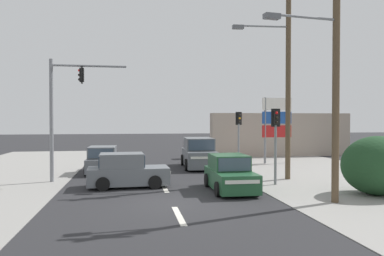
{
  "coord_description": "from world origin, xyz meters",
  "views": [
    {
      "loc": [
        -1.52,
        -13.68,
        3.03
      ],
      "look_at": [
        1.42,
        4.0,
        2.65
      ],
      "focal_mm": 35.0,
      "sensor_mm": 36.0,
      "label": 1
    }
  ],
  "objects_px": {
    "pedestal_signal_far_median": "(239,130)",
    "hatchback_oncoming_near": "(103,161)",
    "suv_receding_far": "(199,154)",
    "traffic_signal_mast": "(63,104)",
    "utility_pole_midground_right": "(286,66)",
    "utility_pole_foreground_right": "(333,66)",
    "hatchback_crossing_left": "(127,171)",
    "hatchback_oncoming_mid": "(230,174)",
    "shopping_plaza_sign": "(277,121)",
    "pedestal_signal_right_kerb": "(276,133)"
  },
  "relations": [
    {
      "from": "utility_pole_foreground_right",
      "to": "hatchback_oncoming_near",
      "type": "distance_m",
      "value": 13.6
    },
    {
      "from": "shopping_plaza_sign",
      "to": "hatchback_oncoming_near",
      "type": "relative_size",
      "value": 1.25
    },
    {
      "from": "utility_pole_midground_right",
      "to": "hatchback_oncoming_near",
      "type": "relative_size",
      "value": 2.92
    },
    {
      "from": "traffic_signal_mast",
      "to": "shopping_plaza_sign",
      "type": "xyz_separation_m",
      "value": [
        13.33,
        5.66,
        -0.85
      ]
    },
    {
      "from": "utility_pole_foreground_right",
      "to": "hatchback_oncoming_mid",
      "type": "distance_m",
      "value": 6.02
    },
    {
      "from": "utility_pole_foreground_right",
      "to": "pedestal_signal_right_kerb",
      "type": "distance_m",
      "value": 4.75
    },
    {
      "from": "traffic_signal_mast",
      "to": "pedestal_signal_right_kerb",
      "type": "xyz_separation_m",
      "value": [
        9.92,
        -2.57,
        -1.42
      ]
    },
    {
      "from": "pedestal_signal_right_kerb",
      "to": "hatchback_crossing_left",
      "type": "height_order",
      "value": "pedestal_signal_right_kerb"
    },
    {
      "from": "pedestal_signal_right_kerb",
      "to": "hatchback_oncoming_mid",
      "type": "distance_m",
      "value": 3.15
    },
    {
      "from": "shopping_plaza_sign",
      "to": "suv_receding_far",
      "type": "relative_size",
      "value": 0.99
    },
    {
      "from": "suv_receding_far",
      "to": "hatchback_oncoming_mid",
      "type": "relative_size",
      "value": 1.26
    },
    {
      "from": "suv_receding_far",
      "to": "hatchback_oncoming_near",
      "type": "height_order",
      "value": "suv_receding_far"
    },
    {
      "from": "utility_pole_midground_right",
      "to": "traffic_signal_mast",
      "type": "bearing_deg",
      "value": 174.24
    },
    {
      "from": "utility_pole_foreground_right",
      "to": "pedestal_signal_far_median",
      "type": "xyz_separation_m",
      "value": [
        -0.29,
        10.85,
        -2.56
      ]
    },
    {
      "from": "pedestal_signal_right_kerb",
      "to": "hatchback_crossing_left",
      "type": "xyz_separation_m",
      "value": [
        -6.84,
        0.64,
        -1.71
      ]
    },
    {
      "from": "utility_pole_midground_right",
      "to": "hatchback_crossing_left",
      "type": "distance_m",
      "value": 9.46
    },
    {
      "from": "suv_receding_far",
      "to": "hatchback_crossing_left",
      "type": "relative_size",
      "value": 1.25
    },
    {
      "from": "utility_pole_foreground_right",
      "to": "shopping_plaza_sign",
      "type": "xyz_separation_m",
      "value": [
        2.86,
        12.19,
        -2.0
      ]
    },
    {
      "from": "suv_receding_far",
      "to": "pedestal_signal_right_kerb",
      "type": "bearing_deg",
      "value": -71.09
    },
    {
      "from": "shopping_plaza_sign",
      "to": "hatchback_oncoming_near",
      "type": "bearing_deg",
      "value": -166.82
    },
    {
      "from": "traffic_signal_mast",
      "to": "hatchback_oncoming_mid",
      "type": "height_order",
      "value": "traffic_signal_mast"
    },
    {
      "from": "pedestal_signal_far_median",
      "to": "suv_receding_far",
      "type": "height_order",
      "value": "pedestal_signal_far_median"
    },
    {
      "from": "utility_pole_midground_right",
      "to": "pedestal_signal_far_median",
      "type": "height_order",
      "value": "utility_pole_midground_right"
    },
    {
      "from": "shopping_plaza_sign",
      "to": "hatchback_crossing_left",
      "type": "xyz_separation_m",
      "value": [
        -10.26,
        -7.59,
        -2.28
      ]
    },
    {
      "from": "traffic_signal_mast",
      "to": "suv_receding_far",
      "type": "height_order",
      "value": "traffic_signal_mast"
    },
    {
      "from": "utility_pole_foreground_right",
      "to": "traffic_signal_mast",
      "type": "distance_m",
      "value": 12.39
    },
    {
      "from": "utility_pole_midground_right",
      "to": "traffic_signal_mast",
      "type": "distance_m",
      "value": 11.26
    },
    {
      "from": "pedestal_signal_far_median",
      "to": "shopping_plaza_sign",
      "type": "relative_size",
      "value": 0.77
    },
    {
      "from": "utility_pole_foreground_right",
      "to": "hatchback_crossing_left",
      "type": "xyz_separation_m",
      "value": [
        -7.4,
        4.6,
        -4.28
      ]
    },
    {
      "from": "pedestal_signal_far_median",
      "to": "hatchback_oncoming_near",
      "type": "xyz_separation_m",
      "value": [
        -8.51,
        -1.39,
        -1.71
      ]
    },
    {
      "from": "hatchback_crossing_left",
      "to": "hatchback_oncoming_mid",
      "type": "distance_m",
      "value": 4.68
    },
    {
      "from": "utility_pole_foreground_right",
      "to": "hatchback_oncoming_mid",
      "type": "bearing_deg",
      "value": 135.26
    },
    {
      "from": "hatchback_crossing_left",
      "to": "shopping_plaza_sign",
      "type": "bearing_deg",
      "value": 36.48
    },
    {
      "from": "utility_pole_midground_right",
      "to": "hatchback_oncoming_mid",
      "type": "distance_m",
      "value": 6.64
    },
    {
      "from": "pedestal_signal_far_median",
      "to": "hatchback_crossing_left",
      "type": "xyz_separation_m",
      "value": [
        -7.11,
        -6.25,
        -1.71
      ]
    },
    {
      "from": "suv_receding_far",
      "to": "hatchback_oncoming_mid",
      "type": "xyz_separation_m",
      "value": [
        -0.1,
        -7.84,
        -0.18
      ]
    },
    {
      "from": "utility_pole_foreground_right",
      "to": "suv_receding_far",
      "type": "xyz_separation_m",
      "value": [
        -2.91,
        10.83,
        -4.09
      ]
    },
    {
      "from": "pedestal_signal_right_kerb",
      "to": "hatchback_oncoming_mid",
      "type": "relative_size",
      "value": 0.97
    },
    {
      "from": "hatchback_oncoming_mid",
      "to": "hatchback_crossing_left",
      "type": "bearing_deg",
      "value": 159.78
    },
    {
      "from": "traffic_signal_mast",
      "to": "pedestal_signal_far_median",
      "type": "relative_size",
      "value": 1.69
    },
    {
      "from": "suv_receding_far",
      "to": "hatchback_oncoming_mid",
      "type": "height_order",
      "value": "suv_receding_far"
    },
    {
      "from": "utility_pole_midground_right",
      "to": "pedestal_signal_right_kerb",
      "type": "bearing_deg",
      "value": -127.66
    },
    {
      "from": "traffic_signal_mast",
      "to": "suv_receding_far",
      "type": "distance_m",
      "value": 9.19
    },
    {
      "from": "shopping_plaza_sign",
      "to": "pedestal_signal_far_median",
      "type": "bearing_deg",
      "value": -156.93
    },
    {
      "from": "utility_pole_foreground_right",
      "to": "utility_pole_midground_right",
      "type": "distance_m",
      "value": 5.5
    },
    {
      "from": "pedestal_signal_right_kerb",
      "to": "suv_receding_far",
      "type": "relative_size",
      "value": 0.77
    },
    {
      "from": "hatchback_oncoming_near",
      "to": "suv_receding_far",
      "type": "bearing_deg",
      "value": 13.1
    },
    {
      "from": "utility_pole_foreground_right",
      "to": "hatchback_oncoming_near",
      "type": "xyz_separation_m",
      "value": [
        -8.79,
        9.46,
        -4.28
      ]
    },
    {
      "from": "hatchback_oncoming_mid",
      "to": "traffic_signal_mast",
      "type": "bearing_deg",
      "value": 154.63
    },
    {
      "from": "hatchback_oncoming_mid",
      "to": "hatchback_oncoming_near",
      "type": "height_order",
      "value": "same"
    }
  ]
}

